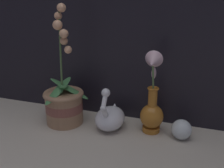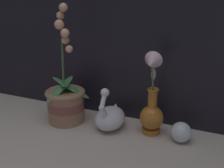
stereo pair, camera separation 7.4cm
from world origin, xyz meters
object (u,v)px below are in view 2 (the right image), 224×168
object	(u,v)px
swan_figurine	(110,116)
glass_sphere	(181,132)
orchid_potted_plant	(66,100)
blue_vase	(152,108)

from	to	relation	value
swan_figurine	glass_sphere	bearing A→B (deg)	1.57
swan_figurine	orchid_potted_plant	bearing A→B (deg)	-176.30
orchid_potted_plant	swan_figurine	distance (m)	0.21
glass_sphere	orchid_potted_plant	bearing A→B (deg)	-177.55
orchid_potted_plant	glass_sphere	distance (m)	0.49
swan_figurine	blue_vase	distance (m)	0.18
glass_sphere	blue_vase	bearing A→B (deg)	174.10
orchid_potted_plant	blue_vase	distance (m)	0.37
swan_figurine	blue_vase	bearing A→B (deg)	6.96
orchid_potted_plant	blue_vase	bearing A→B (deg)	5.18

